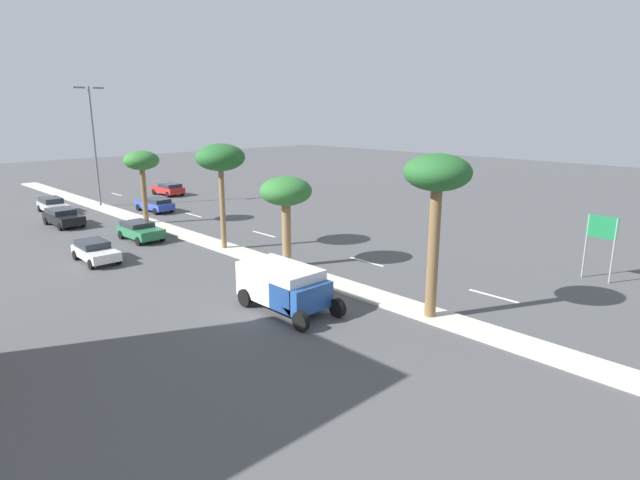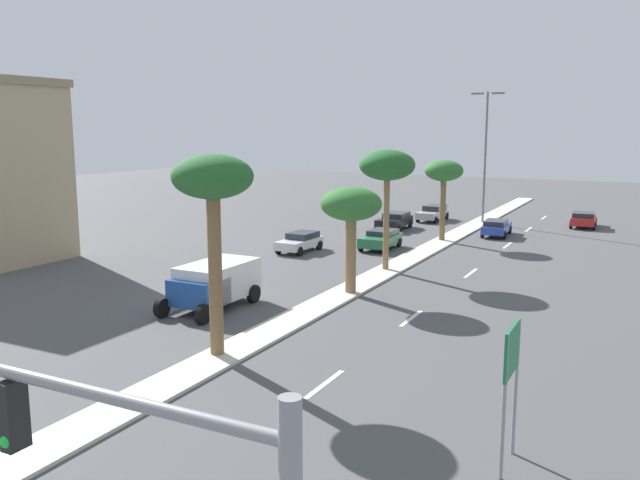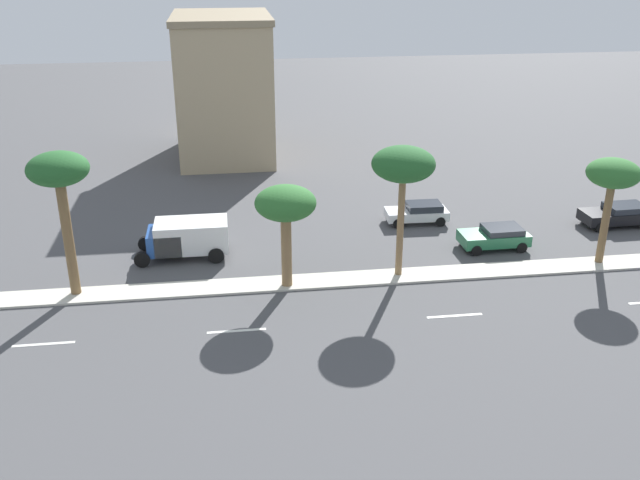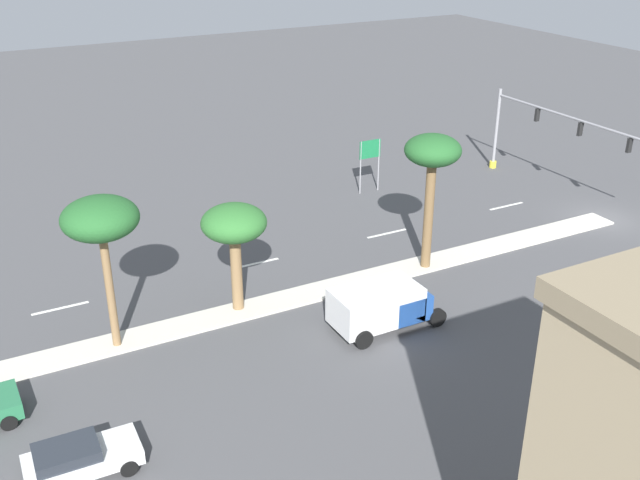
% 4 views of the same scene
% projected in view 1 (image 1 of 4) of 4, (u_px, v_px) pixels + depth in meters
% --- Properties ---
extents(ground_plane, '(160.00, 160.00, 0.00)m').
position_uv_depth(ground_plane, '(237.00, 252.00, 35.77)').
color(ground_plane, '#4C4C4F').
extents(median_curb, '(1.80, 77.37, 0.12)m').
position_uv_depth(median_curb, '(175.00, 231.00, 41.75)').
color(median_curb, beige).
rests_on(median_curb, ground).
extents(lane_stripe_front, '(0.20, 2.80, 0.01)m').
position_uv_depth(lane_stripe_front, '(493.00, 296.00, 27.36)').
color(lane_stripe_front, silver).
rests_on(lane_stripe_front, ground).
extents(lane_stripe_right, '(0.20, 2.80, 0.01)m').
position_uv_depth(lane_stripe_right, '(367.00, 262.00, 33.49)').
color(lane_stripe_right, silver).
rests_on(lane_stripe_right, ground).
extents(lane_stripe_near, '(0.20, 2.80, 0.01)m').
position_uv_depth(lane_stripe_near, '(264.00, 234.00, 40.96)').
color(lane_stripe_near, silver).
rests_on(lane_stripe_near, ground).
extents(lane_stripe_center, '(0.20, 2.80, 0.01)m').
position_uv_depth(lane_stripe_center, '(194.00, 215.00, 48.34)').
color(lane_stripe_center, silver).
rests_on(lane_stripe_center, ground).
extents(lane_stripe_outboard, '(0.20, 2.80, 0.01)m').
position_uv_depth(lane_stripe_outboard, '(150.00, 203.00, 54.44)').
color(lane_stripe_outboard, silver).
rests_on(lane_stripe_outboard, ground).
extents(lane_stripe_mid, '(0.20, 2.80, 0.01)m').
position_uv_depth(lane_stripe_mid, '(117.00, 194.00, 60.21)').
color(lane_stripe_mid, silver).
rests_on(lane_stripe_mid, ground).
extents(directional_road_sign, '(0.10, 1.64, 3.76)m').
position_uv_depth(directional_road_sign, '(601.00, 234.00, 29.25)').
color(directional_road_sign, gray).
rests_on(directional_road_sign, ground).
extents(palm_tree_mid, '(3.01, 3.01, 7.56)m').
position_uv_depth(palm_tree_mid, '(437.00, 181.00, 22.90)').
color(palm_tree_mid, brown).
rests_on(palm_tree_mid, median_curb).
extents(palm_tree_right, '(3.17, 3.17, 5.51)m').
position_uv_depth(palm_tree_right, '(286.00, 194.00, 31.42)').
color(palm_tree_right, olive).
rests_on(palm_tree_right, median_curb).
extents(palm_tree_far, '(3.33, 3.33, 7.21)m').
position_uv_depth(palm_tree_far, '(220.00, 159.00, 35.00)').
color(palm_tree_far, olive).
rests_on(palm_tree_far, median_curb).
extents(palm_tree_center, '(2.90, 2.90, 6.09)m').
position_uv_depth(palm_tree_center, '(142.00, 163.00, 43.46)').
color(palm_tree_center, brown).
rests_on(palm_tree_center, median_curb).
extents(street_lamp_near, '(2.90, 0.24, 11.60)m').
position_uv_depth(street_lamp_near, '(94.00, 138.00, 51.10)').
color(street_lamp_near, slate).
rests_on(street_lamp_near, median_curb).
extents(sedan_black_far, '(2.17, 4.57, 1.40)m').
position_uv_depth(sedan_black_far, '(63.00, 217.00, 43.76)').
color(sedan_black_far, black).
rests_on(sedan_black_far, ground).
extents(sedan_silver_mid, '(2.02, 4.64, 1.41)m').
position_uv_depth(sedan_silver_mid, '(53.00, 205.00, 49.30)').
color(sedan_silver_mid, '#B2B2B7').
rests_on(sedan_silver_mid, ground).
extents(sedan_white_rear, '(1.98, 4.06, 1.32)m').
position_uv_depth(sedan_white_rear, '(95.00, 251.00, 33.40)').
color(sedan_white_rear, silver).
rests_on(sedan_white_rear, ground).
extents(sedan_blue_trailing, '(2.13, 4.52, 1.33)m').
position_uv_depth(sedan_blue_trailing, '(155.00, 204.00, 49.83)').
color(sedan_blue_trailing, '#2D47AD').
rests_on(sedan_blue_trailing, ground).
extents(sedan_green_outboard, '(2.14, 4.06, 1.34)m').
position_uv_depth(sedan_green_outboard, '(140.00, 230.00, 38.98)').
color(sedan_green_outboard, '#287047').
rests_on(sedan_green_outboard, ground).
extents(sedan_red_inboard, '(2.23, 4.31, 1.37)m').
position_uv_depth(sedan_red_inboard, '(168.00, 189.00, 59.39)').
color(sedan_red_inboard, red).
rests_on(sedan_red_inboard, ground).
extents(box_truck, '(2.60, 5.33, 2.17)m').
position_uv_depth(box_truck, '(286.00, 286.00, 25.20)').
color(box_truck, '#234C99').
rests_on(box_truck, ground).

